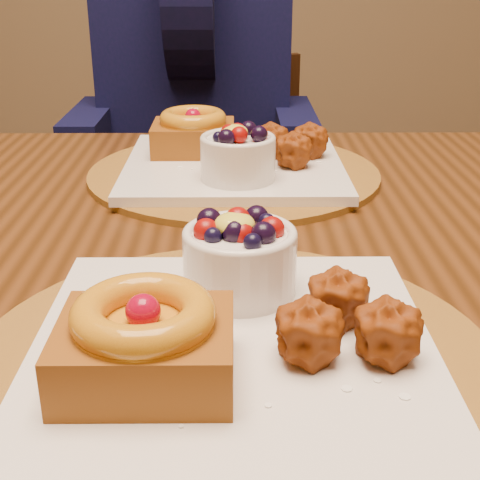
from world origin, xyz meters
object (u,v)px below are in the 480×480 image
place_setting_near (229,330)px  diner (194,60)px  dining_table (234,309)px  place_setting_far (232,159)px  chair_far (231,217)px

place_setting_near → diner: size_ratio=0.49×
dining_table → place_setting_near: size_ratio=4.21×
dining_table → place_setting_far: size_ratio=4.21×
dining_table → diner: bearing=95.9°
place_setting_near → diner: (-0.08, 1.00, 0.04)m
place_setting_near → diner: 1.00m
place_setting_near → chair_far: size_ratio=0.47×
chair_far → diner: size_ratio=1.04×
chair_far → place_setting_far: bearing=-102.8°
dining_table → diner: (-0.08, 0.78, 0.15)m
dining_table → chair_far: bearing=90.6°
dining_table → place_setting_near: bearing=-90.7°
dining_table → diner: size_ratio=2.07×
place_setting_far → chair_far: 0.73m
chair_far → diner: (-0.07, -0.08, 0.38)m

